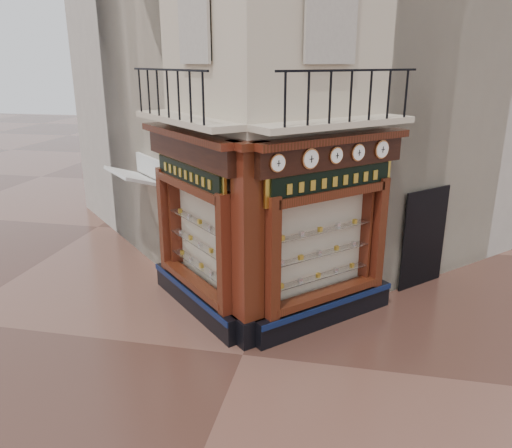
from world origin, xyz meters
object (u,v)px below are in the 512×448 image
(clock_a, at_px, (278,163))
(signboard_left, at_px, (189,174))
(clock_e, at_px, (382,149))
(awning, at_px, (141,270))
(clock_c, at_px, (336,155))
(clock_b, at_px, (310,159))
(clock_d, at_px, (358,152))
(corner_pilaster, at_px, (248,250))
(signboard_right, at_px, (333,181))

(clock_a, bearing_deg, signboard_left, 107.02)
(clock_a, relative_size, clock_e, 0.86)
(signboard_left, bearing_deg, awning, 3.74)
(clock_a, relative_size, clock_c, 1.01)
(clock_c, height_order, signboard_left, clock_c)
(clock_b, distance_m, clock_e, 1.84)
(clock_e, relative_size, signboard_left, 0.18)
(awning, relative_size, signboard_left, 0.78)
(clock_d, height_order, signboard_left, clock_d)
(signboard_left, bearing_deg, clock_e, -123.92)
(clock_a, xyz_separation_m, clock_e, (1.82, 1.82, 0.00))
(clock_b, height_order, awning, clock_b)
(corner_pilaster, distance_m, clock_b, 2.04)
(awning, distance_m, signboard_left, 4.19)
(corner_pilaster, relative_size, signboard_left, 1.87)
(awning, bearing_deg, signboard_left, -176.26)
(corner_pilaster, relative_size, clock_c, 12.37)
(clock_a, bearing_deg, clock_e, 0.00)
(clock_a, height_order, awning, clock_a)
(clock_a, xyz_separation_m, signboard_left, (-2.01, 1.07, -0.52))
(awning, xyz_separation_m, signboard_right, (5.04, -1.86, 3.10))
(clock_c, bearing_deg, signboard_left, 132.85)
(clock_d, bearing_deg, clock_c, -180.00)
(clock_a, xyz_separation_m, awning, (-4.13, 2.93, -3.62))
(clock_a, xyz_separation_m, clock_b, (0.52, 0.52, 0.00))
(corner_pilaster, relative_size, clock_e, 10.57)
(signboard_left, bearing_deg, clock_c, -137.15)
(awning, bearing_deg, clock_a, -170.33)
(clock_d, xyz_separation_m, awning, (-5.49, 1.57, -3.62))
(clock_b, height_order, clock_c, clock_b)
(clock_e, bearing_deg, clock_c, -180.00)
(corner_pilaster, xyz_separation_m, signboard_right, (1.46, 1.01, 1.15))
(clock_c, height_order, signboard_right, clock_c)
(signboard_right, bearing_deg, signboard_left, 135.00)
(clock_e, xyz_separation_m, awning, (-5.95, 1.11, -3.62))
(corner_pilaster, height_order, clock_e, corner_pilaster)
(clock_c, distance_m, clock_d, 0.57)
(clock_d, relative_size, clock_e, 0.90)
(corner_pilaster, relative_size, signboard_right, 1.74)
(corner_pilaster, bearing_deg, clock_a, -50.66)
(clock_d, distance_m, clock_e, 0.65)
(corner_pilaster, bearing_deg, clock_d, -10.65)
(clock_a, relative_size, signboard_right, 0.14)
(clock_c, bearing_deg, clock_d, 0.00)
(clock_a, bearing_deg, awning, 99.67)
(clock_d, distance_m, signboard_right, 0.74)
(clock_a, xyz_separation_m, clock_d, (1.36, 1.36, 0.00))
(clock_a, bearing_deg, clock_b, 0.00)
(clock_a, height_order, signboard_left, clock_a)
(clock_c, bearing_deg, clock_a, 180.00)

